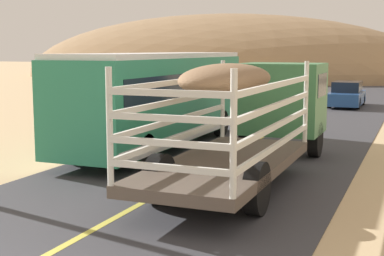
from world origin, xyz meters
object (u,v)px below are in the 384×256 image
(car_far, at_px, (347,95))
(boulder_near_shoulder, at_px, (173,92))
(livestock_truck, at_px, (264,105))
(bus, at_px, (158,97))

(car_far, bearing_deg, boulder_near_shoulder, -175.33)
(livestock_truck, xyz_separation_m, car_far, (0.07, 18.42, -1.10))
(livestock_truck, bearing_deg, boulder_near_shoulder, 121.44)
(boulder_near_shoulder, bearing_deg, livestock_truck, -58.56)
(livestock_truck, relative_size, boulder_near_shoulder, 5.20)
(livestock_truck, bearing_deg, car_far, 89.78)
(bus, bearing_deg, car_far, 75.75)
(bus, height_order, boulder_near_shoulder, bus)
(livestock_truck, relative_size, bus, 0.97)
(bus, bearing_deg, boulder_near_shoulder, 112.64)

